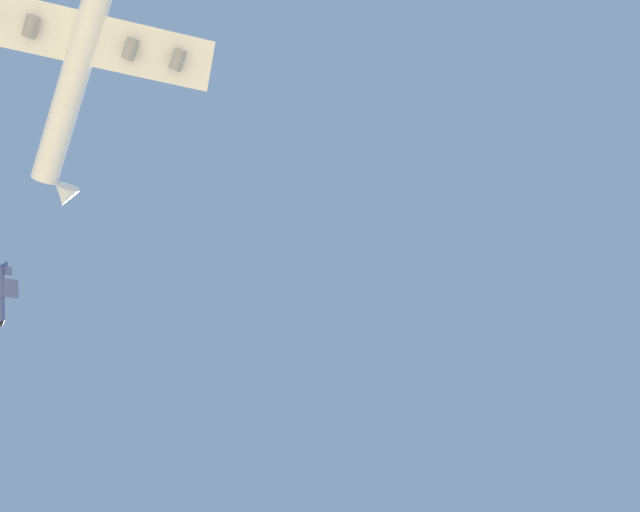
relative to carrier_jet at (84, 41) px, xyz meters
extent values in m
cylinder|color=white|center=(1.19, -0.58, 0.11)|extent=(66.81, 26.41, 6.40)
cone|color=white|center=(33.76, -17.06, 0.11)|extent=(6.59, 7.30, 6.08)
cube|color=white|center=(-0.67, 0.18, -0.83)|extent=(37.49, 58.34, 10.66)
cylinder|color=gray|center=(-10.63, -19.50, 0.62)|extent=(5.67, 4.36, 3.00)
cylinder|color=gray|center=(-5.73, -9.82, -1.19)|extent=(5.67, 4.36, 3.00)
cylinder|color=gray|center=(4.07, 9.54, -4.81)|extent=(5.67, 4.36, 3.00)
cylinder|color=#38478C|center=(53.94, -22.22, -20.34)|extent=(11.74, 8.30, 1.50)
cone|color=black|center=(60.24, -26.28, -20.34)|extent=(2.49, 2.34, 1.50)
cube|color=#38478C|center=(52.68, -21.40, -20.54)|extent=(8.03, 9.11, 0.24)
cube|color=#38478C|center=(49.32, -19.24, -18.39)|extent=(2.13, 1.47, 2.60)
cube|color=#38478C|center=(49.32, -19.24, -20.14)|extent=(4.28, 5.12, 0.20)
camera|label=1|loc=(-28.68, -48.58, -160.56)|focal=36.42mm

